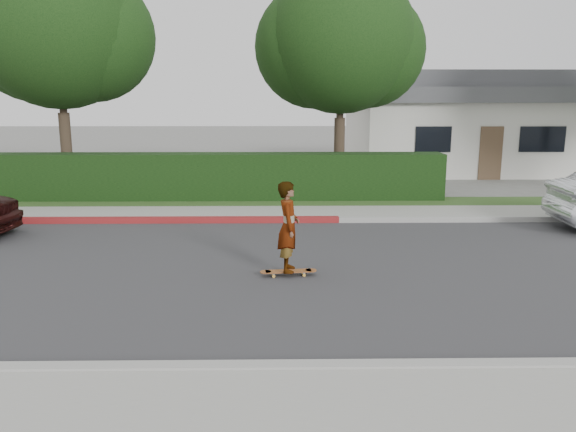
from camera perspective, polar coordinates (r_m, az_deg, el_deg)
name	(u,v)px	position (r m, az deg, el deg)	size (l,w,h in m)	color
ground	(308,270)	(10.50, 2.04, -5.46)	(120.00, 120.00, 0.00)	slate
road	(308,269)	(10.49, 2.04, -5.43)	(60.00, 8.00, 0.01)	#2D2D30
curb_near	(326,369)	(6.66, 3.87, -15.26)	(60.00, 0.20, 0.15)	#9E9E99
sidewalk_near	(333,413)	(5.88, 4.62, -19.35)	(60.00, 1.60, 0.12)	gray
curb_far	(300,220)	(14.45, 1.23, -0.39)	(60.00, 0.20, 0.15)	#9E9E99
curb_red_section	(105,220)	(15.11, -18.08, -0.41)	(12.00, 0.21, 0.15)	maroon
sidewalk_far	(299,213)	(15.33, 1.11, 0.26)	(60.00, 1.60, 0.12)	gray
planting_strip	(297,203)	(16.90, 0.92, 1.30)	(60.00, 1.60, 0.10)	#2D4C1E
hedge	(199,178)	(17.55, -8.99, 3.86)	(15.00, 1.00, 1.50)	black
tree_left	(59,30)	(20.09, -22.25, 17.05)	(5.99, 5.21, 8.00)	#33261C
tree_center	(340,44)	(19.40, 5.31, 16.98)	(5.66, 4.84, 7.44)	#33261C
house	(464,122)	(27.39, 17.49, 9.05)	(10.60, 8.60, 4.30)	beige
skateboard	(288,271)	(10.08, 0.04, -5.66)	(1.03, 0.30, 0.09)	gold
skateboarder	(288,227)	(9.86, 0.04, -1.10)	(0.59, 0.39, 1.61)	white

